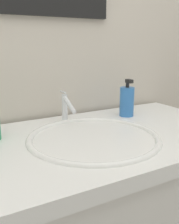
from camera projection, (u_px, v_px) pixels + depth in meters
tiled_wall_back at (50, 45)px, 1.17m from camera, size 2.44×0.04×2.40m
sink_basin at (94, 146)px, 0.95m from camera, size 0.48×0.48×0.10m
faucet at (66, 106)px, 1.12m from camera, size 0.02×0.14×0.13m
soap_dispenser at (127, 101)px, 1.22m from camera, size 0.07×0.07×0.17m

